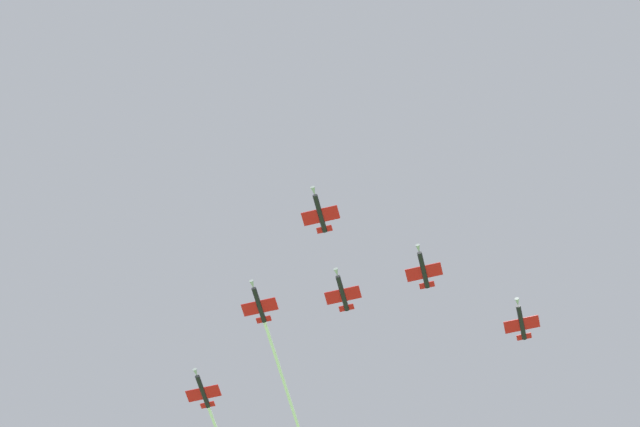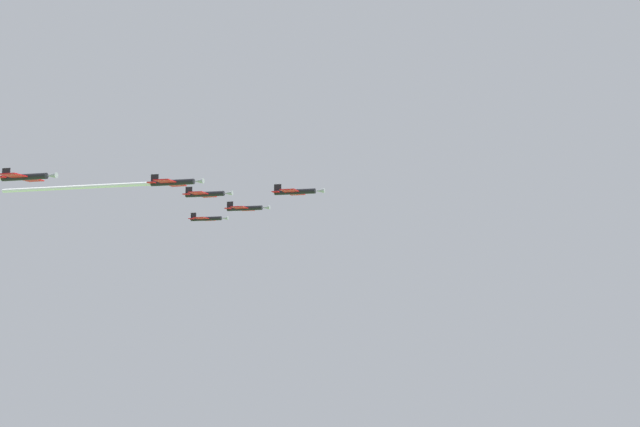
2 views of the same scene
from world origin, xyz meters
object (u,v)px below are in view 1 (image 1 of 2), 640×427
Objects in this scene: jet_port_outer at (342,292)px; jet_starboard_outer at (521,322)px; jet_starboard_inner at (272,345)px; jet_port_inner at (423,269)px; jet_lead at (320,213)px.

jet_port_outer is 1.00× the size of jet_starboard_outer.
jet_port_inner is at bearing 163.28° from jet_starboard_inner.
jet_port_outer is (-18.64, -1.88, 0.79)m from jet_port_inner.
jet_lead reaches higher than jet_port_inner.
jet_lead is 20.51m from jet_port_outer.
jet_port_outer is at bearing 24.23° from jet_starboard_outer.
jet_starboard_outer is at bearing -155.77° from jet_port_outer.
jet_port_inner is 0.25× the size of jet_starboard_inner.
jet_port_inner is at bearing -135.00° from jet_lead.
jet_lead is 0.25× the size of jet_starboard_inner.
jet_port_inner is at bearing 45.00° from jet_starboard_outer.
jet_port_outer is at bearing -90.00° from jet_lead.
jet_lead is 1.00× the size of jet_port_inner.
jet_starboard_inner is (-24.21, 25.54, -0.22)m from jet_lead.
jet_port_outer is at bearing 153.39° from jet_starboard_inner.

